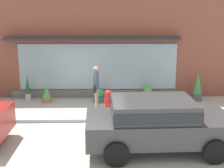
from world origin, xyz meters
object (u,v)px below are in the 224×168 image
object	(u,v)px
potted_plant_corner_tall	(28,88)
potted_plant_by_entrance	(47,94)
potted_plant_doorstep	(197,87)
fire_hydrant	(108,102)
potted_plant_window_right	(148,92)
pedestrian_with_handbag	(96,84)
potted_plant_window_left	(99,95)
parked_car_dark_gray	(157,121)

from	to	relation	value
potted_plant_corner_tall	potted_plant_by_entrance	distance (m)	0.97
potted_plant_by_entrance	potted_plant_doorstep	xyz separation A→B (m)	(6.65, 0.11, 0.25)
fire_hydrant	potted_plant_corner_tall	size ratio (longest dim) A/B	0.79
potted_plant_window_right	fire_hydrant	bearing A→B (deg)	-137.59
pedestrian_with_handbag	potted_plant_window_left	bearing A→B (deg)	-179.61
parked_car_dark_gray	potted_plant_window_right	size ratio (longest dim) A/B	5.72
pedestrian_with_handbag	potted_plant_doorstep	bearing A→B (deg)	108.57
fire_hydrant	parked_car_dark_gray	bearing A→B (deg)	-67.31
pedestrian_with_handbag	potted_plant_corner_tall	world-z (taller)	pedestrian_with_handbag
potted_plant_by_entrance	potted_plant_corner_tall	bearing A→B (deg)	161.06
pedestrian_with_handbag	potted_plant_corner_tall	distance (m)	3.39
potted_plant_corner_tall	potted_plant_by_entrance	xyz separation A→B (m)	(0.89, -0.31, -0.21)
pedestrian_with_handbag	potted_plant_window_left	distance (m)	1.21
pedestrian_with_handbag	potted_plant_by_entrance	bearing A→B (deg)	-109.95
potted_plant_doorstep	potted_plant_window_left	size ratio (longest dim) A/B	1.97
potted_plant_window_left	parked_car_dark_gray	bearing A→B (deg)	-69.61
potted_plant_by_entrance	potted_plant_window_left	distance (m)	2.27
potted_plant_corner_tall	potted_plant_window_left	bearing A→B (deg)	-6.02
fire_hydrant	pedestrian_with_handbag	distance (m)	0.90
potted_plant_by_entrance	potted_plant_doorstep	bearing A→B (deg)	0.96
fire_hydrant	potted_plant_window_right	distance (m)	2.39
parked_car_dark_gray	potted_plant_by_entrance	bearing A→B (deg)	128.55
fire_hydrant	potted_plant_window_right	size ratio (longest dim) A/B	1.27
potted_plant_by_entrance	potted_plant_doorstep	distance (m)	6.65
fire_hydrant	potted_plant_doorstep	distance (m)	4.30
pedestrian_with_handbag	potted_plant_doorstep	world-z (taller)	pedestrian_with_handbag
fire_hydrant	potted_plant_corner_tall	world-z (taller)	potted_plant_corner_tall
potted_plant_corner_tall	potted_plant_by_entrance	size ratio (longest dim) A/B	1.59
potted_plant_window_right	potted_plant_doorstep	xyz separation A→B (m)	(2.21, 0.02, 0.21)
fire_hydrant	parked_car_dark_gray	xyz separation A→B (m)	(1.34, -3.19, 0.39)
potted_plant_window_left	potted_plant_window_right	bearing A→B (deg)	3.19
fire_hydrant	pedestrian_with_handbag	world-z (taller)	pedestrian_with_handbag
fire_hydrant	pedestrian_with_handbag	bearing A→B (deg)	132.69
potted_plant_doorstep	potted_plant_window_left	distance (m)	4.39
potted_plant_corner_tall	potted_plant_window_right	world-z (taller)	potted_plant_corner_tall
potted_plant_window_right	potted_plant_window_left	xyz separation A→B (m)	(-2.17, -0.12, -0.08)
fire_hydrant	potted_plant_window_left	size ratio (longest dim) A/B	1.44
potted_plant_corner_tall	potted_plant_window_right	size ratio (longest dim) A/B	1.61
potted_plant_by_entrance	fire_hydrant	bearing A→B (deg)	-29.56
fire_hydrant	potted_plant_doorstep	size ratio (longest dim) A/B	0.73
potted_plant_corner_tall	pedestrian_with_handbag	bearing A→B (deg)	-22.92
fire_hydrant	parked_car_dark_gray	world-z (taller)	parked_car_dark_gray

